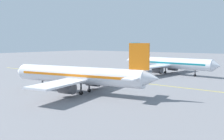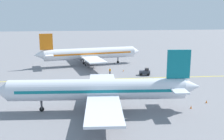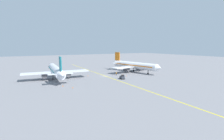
# 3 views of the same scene
# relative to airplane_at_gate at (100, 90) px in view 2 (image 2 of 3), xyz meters

# --- Properties ---
(ground_plane) EXTENTS (400.00, 400.00, 0.00)m
(ground_plane) POSITION_rel_airplane_at_gate_xyz_m (22.10, -4.65, -3.71)
(ground_plane) COLOR slate
(apron_yellow_centreline) EXTENTS (5.53, 119.91, 0.01)m
(apron_yellow_centreline) POSITION_rel_airplane_at_gate_xyz_m (22.10, -4.65, -3.71)
(apron_yellow_centreline) COLOR yellow
(apron_yellow_centreline) RESTS_ON ground
(airplane_at_gate) EXTENTS (28.38, 35.55, 10.60)m
(airplane_at_gate) POSITION_rel_airplane_at_gate_xyz_m (0.00, 0.00, 0.00)
(airplane_at_gate) COLOR silver
(airplane_at_gate) RESTS_ON ground
(airplane_adjacent_stand) EXTENTS (28.48, 35.43, 10.60)m
(airplane_adjacent_stand) POSITION_rel_airplane_at_gate_xyz_m (42.11, -0.89, 0.00)
(airplane_adjacent_stand) COLOR white
(airplane_adjacent_stand) RESTS_ON ground
(baggage_tug_dark) EXTENTS (2.41, 3.30, 2.11)m
(baggage_tug_dark) POSITION_rel_airplane_at_gate_xyz_m (24.93, -15.09, -2.81)
(baggage_tug_dark) COLOR #333842
(baggage_tug_dark) RESTS_ON ground
(ground_crew_worker) EXTENTS (0.32, 0.56, 1.68)m
(ground_crew_worker) POSITION_rel_airplane_at_gate_xyz_m (27.69, -5.71, -2.80)
(ground_crew_worker) COLOR #23232D
(ground_crew_worker) RESTS_ON ground
(traffic_cone_near_nose) EXTENTS (0.32, 0.32, 0.55)m
(traffic_cone_near_nose) POSITION_rel_airplane_at_gate_xyz_m (-1.46, -16.21, -3.43)
(traffic_cone_near_nose) COLOR orange
(traffic_cone_near_nose) RESTS_ON ground
(traffic_cone_mid_apron) EXTENTS (0.32, 0.32, 0.55)m
(traffic_cone_mid_apron) POSITION_rel_airplane_at_gate_xyz_m (14.72, -0.66, -3.43)
(traffic_cone_mid_apron) COLOR orange
(traffic_cone_mid_apron) RESTS_ON ground
(traffic_cone_by_wingtip) EXTENTS (0.32, 0.32, 0.55)m
(traffic_cone_by_wingtip) POSITION_rel_airplane_at_gate_xyz_m (30.70, -10.13, -3.43)
(traffic_cone_by_wingtip) COLOR orange
(traffic_cone_by_wingtip) RESTS_ON ground
(traffic_cone_far_edge) EXTENTS (0.32, 0.32, 0.55)m
(traffic_cone_far_edge) POSITION_rel_airplane_at_gate_xyz_m (0.87, -20.39, -3.43)
(traffic_cone_far_edge) COLOR orange
(traffic_cone_far_edge) RESTS_ON ground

